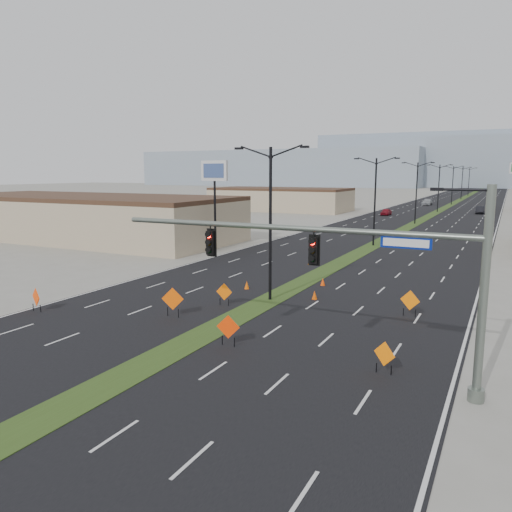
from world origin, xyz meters
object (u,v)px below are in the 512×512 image
at_px(streetlight_6, 469,181).
at_px(construction_sign_3, 228,328).
at_px(streetlight_3, 439,187).
at_px(streetlight_4, 453,184).
at_px(streetlight_5, 462,182).
at_px(streetlight_2, 416,191).
at_px(construction_sign_0, 36,298).
at_px(construction_sign_4, 384,355).
at_px(streetlight_0, 270,219).
at_px(cone_3, 310,262).
at_px(construction_sign_1, 173,300).
at_px(car_far, 427,202).
at_px(construction_sign_2, 224,293).
at_px(construction_sign_5, 410,301).
at_px(cone_0, 247,285).
at_px(cone_2, 323,282).
at_px(streetlight_1, 375,199).
at_px(car_left, 386,212).
at_px(car_mid, 480,210).
at_px(cone_1, 315,295).
at_px(pole_sign_west, 214,178).
at_px(signal_mast, 357,264).

relative_size(streetlight_6, construction_sign_3, 6.40).
relative_size(streetlight_3, streetlight_6, 1.00).
height_order(streetlight_4, streetlight_5, same).
distance_m(streetlight_2, construction_sign_0, 66.17).
bearing_deg(construction_sign_4, streetlight_5, 118.66).
relative_size(construction_sign_0, construction_sign_3, 0.93).
bearing_deg(streetlight_0, cone_3, 99.54).
bearing_deg(construction_sign_0, construction_sign_1, 39.26).
relative_size(car_far, cone_3, 9.24).
relative_size(construction_sign_0, construction_sign_2, 1.01).
height_order(streetlight_4, construction_sign_5, streetlight_4).
height_order(streetlight_0, construction_sign_5, streetlight_0).
bearing_deg(construction_sign_0, cone_0, 72.11).
bearing_deg(streetlight_2, cone_2, -88.06).
distance_m(car_far, construction_sign_4, 116.94).
distance_m(streetlight_0, streetlight_1, 28.00).
xyz_separation_m(car_left, construction_sign_3, (9.94, -79.53, 0.25)).
xyz_separation_m(streetlight_5, car_mid, (8.42, -56.81, -4.66)).
bearing_deg(streetlight_2, construction_sign_1, -93.12).
distance_m(streetlight_4, construction_sign_1, 118.30).
bearing_deg(construction_sign_5, construction_sign_0, -142.20).
xyz_separation_m(car_left, cone_1, (10.54, -69.07, -0.36)).
xyz_separation_m(construction_sign_0, construction_sign_1, (8.11, 2.83, 0.19)).
xyz_separation_m(car_left, cone_0, (5.08, -68.44, -0.37)).
relative_size(car_mid, construction_sign_3, 2.95).
bearing_deg(streetlight_5, streetlight_2, -90.00).
bearing_deg(pole_sign_west, cone_2, -30.88).
xyz_separation_m(streetlight_6, cone_3, (-2.23, -154.73, -5.13)).
bearing_deg(streetlight_0, streetlight_3, 90.00).
bearing_deg(streetlight_6, streetlight_0, -90.00).
bearing_deg(cone_2, construction_sign_2, -114.21).
relative_size(signal_mast, streetlight_6, 1.63).
bearing_deg(construction_sign_4, streetlight_3, 120.86).
height_order(streetlight_0, cone_1, streetlight_0).
bearing_deg(construction_sign_3, pole_sign_west, 110.98).
bearing_deg(cone_1, streetlight_4, 91.35).
bearing_deg(cone_2, streetlight_1, 94.37).
height_order(car_left, construction_sign_0, construction_sign_0).
relative_size(streetlight_2, pole_sign_west, 1.04).
bearing_deg(cone_3, streetlight_1, 81.39).
height_order(streetlight_1, car_mid, streetlight_1).
bearing_deg(construction_sign_1, cone_0, 67.00).
distance_m(streetlight_1, streetlight_4, 84.00).
distance_m(construction_sign_3, construction_sign_5, 11.56).
bearing_deg(streetlight_2, car_far, 96.07).
xyz_separation_m(signal_mast, streetlight_6, (-8.56, 178.00, 0.63)).
bearing_deg(signal_mast, streetlight_3, 95.20).
height_order(streetlight_6, construction_sign_5, streetlight_6).
height_order(streetlight_1, car_far, streetlight_1).
bearing_deg(streetlight_2, construction_sign_0, -100.03).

